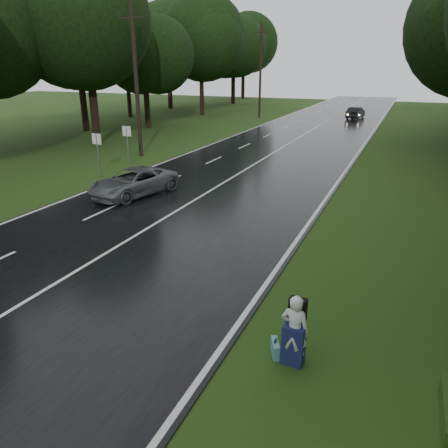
# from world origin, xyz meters

# --- Properties ---
(road) EXTENTS (12.00, 140.00, 0.04)m
(road) POSITION_xyz_m (0.00, 20.00, 0.02)
(road) COLOR black
(road) RESTS_ON ground
(lane_center) EXTENTS (0.12, 140.00, 0.01)m
(lane_center) POSITION_xyz_m (0.00, 20.00, 0.04)
(lane_center) COLOR silver
(lane_center) RESTS_ON road
(grey_car) EXTENTS (3.28, 5.13, 1.32)m
(grey_car) POSITION_xyz_m (-3.20, 10.78, 0.70)
(grey_car) COLOR #525557
(grey_car) RESTS_ON road
(far_car) EXTENTS (1.90, 4.20, 1.34)m
(far_car) POSITION_xyz_m (2.71, 49.38, 0.71)
(far_car) COLOR black
(far_car) RESTS_ON road
(hitchhiker) EXTENTS (0.64, 0.58, 1.68)m
(hitchhiker) POSITION_xyz_m (7.43, 1.35, 0.78)
(hitchhiker) COLOR silver
(hitchhiker) RESTS_ON ground
(suitcase) EXTENTS (0.34, 0.51, 0.35)m
(suitcase) POSITION_xyz_m (6.99, 1.44, 0.18)
(suitcase) COLOR teal
(suitcase) RESTS_ON ground
(utility_pole_mid) EXTENTS (1.80, 0.28, 10.06)m
(utility_pole_mid) POSITION_xyz_m (-8.50, 19.39, 0.00)
(utility_pole_mid) COLOR black
(utility_pole_mid) RESTS_ON ground
(utility_pole_far) EXTENTS (1.80, 0.28, 10.91)m
(utility_pole_far) POSITION_xyz_m (-8.50, 45.72, 0.00)
(utility_pole_far) COLOR black
(utility_pole_far) RESTS_ON ground
(road_sign_a) EXTENTS (0.61, 0.10, 2.54)m
(road_sign_a) POSITION_xyz_m (-7.20, 13.17, 0.00)
(road_sign_a) COLOR white
(road_sign_a) RESTS_ON ground
(road_sign_b) EXTENTS (0.62, 0.10, 2.60)m
(road_sign_b) POSITION_xyz_m (-7.20, 16.07, 0.00)
(road_sign_b) COLOR white
(road_sign_b) RESTS_ON ground
(tree_left_d) EXTENTS (10.58, 10.58, 16.54)m
(tree_left_d) POSITION_xyz_m (-14.81, 22.38, 0.00)
(tree_left_d) COLOR black
(tree_left_d) RESTS_ON ground
(tree_left_e) EXTENTS (8.15, 8.15, 12.74)m
(tree_left_e) POSITION_xyz_m (-16.18, 32.25, 0.00)
(tree_left_e) COLOR black
(tree_left_e) RESTS_ON ground
(tree_left_f) EXTENTS (10.39, 10.39, 16.24)m
(tree_left_f) POSITION_xyz_m (-16.50, 45.80, 0.00)
(tree_left_f) COLOR black
(tree_left_f) RESTS_ON ground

